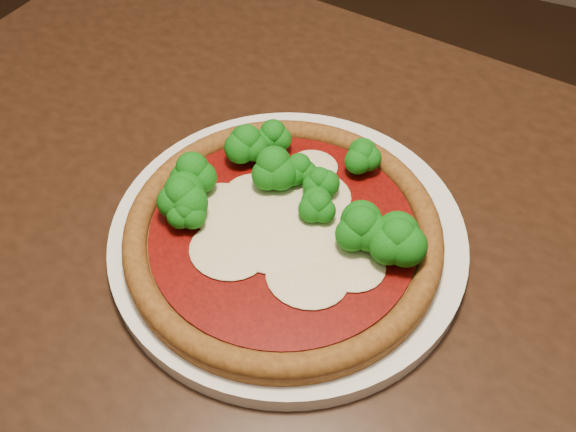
% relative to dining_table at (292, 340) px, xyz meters
% --- Properties ---
extents(dining_table, '(1.17, 0.95, 0.75)m').
position_rel_dining_table_xyz_m(dining_table, '(0.00, 0.00, 0.00)').
color(dining_table, black).
rests_on(dining_table, floor).
extents(plate, '(0.32, 0.32, 0.02)m').
position_rel_dining_table_xyz_m(plate, '(-0.02, 0.04, 0.12)').
color(plate, white).
rests_on(plate, dining_table).
extents(pizza, '(0.28, 0.28, 0.06)m').
position_rel_dining_table_xyz_m(pizza, '(-0.02, 0.03, 0.14)').
color(pizza, brown).
rests_on(pizza, plate).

